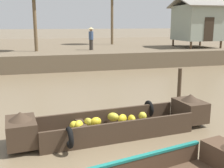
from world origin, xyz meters
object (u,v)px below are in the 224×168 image
at_px(mooring_post, 179,88).
at_px(vendor_person, 91,37).
at_px(stilt_house_right, 197,22).
at_px(banana_boat, 114,123).

bearing_deg(mooring_post, vendor_person, 95.24).
relative_size(stilt_house_right, mooring_post, 2.82).
relative_size(vendor_person, mooring_post, 1.17).
bearing_deg(banana_boat, stilt_house_right, 51.28).
height_order(banana_boat, stilt_house_right, stilt_house_right).
xyz_separation_m(stilt_house_right, vendor_person, (-8.82, -0.20, -1.10)).
xyz_separation_m(stilt_house_right, mooring_post, (-7.78, -11.54, -2.40)).
height_order(stilt_house_right, mooring_post, stilt_house_right).
xyz_separation_m(banana_boat, mooring_post, (3.01, 1.93, 0.38)).
relative_size(banana_boat, mooring_post, 3.98).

